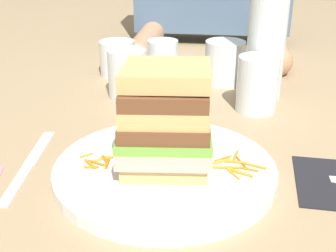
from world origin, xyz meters
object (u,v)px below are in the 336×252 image
object	(u,v)px
main_plate	(165,170)
empty_tumbler_2	(118,58)
empty_tumbler_1	(127,74)
knife	(28,166)
juice_glass	(257,86)
water_bottle	(269,18)
sandwich	(165,119)
empty_tumbler_3	(225,62)
empty_tumbler_0	(163,62)

from	to	relation	value
main_plate	empty_tumbler_2	distance (m)	0.43
empty_tumbler_1	knife	bearing A→B (deg)	-105.73
juice_glass	water_bottle	xyz separation A→B (m)	(0.01, 0.07, 0.10)
knife	juice_glass	world-z (taller)	juice_glass
main_plate	sandwich	xyz separation A→B (m)	(0.00, 0.00, 0.07)
empty_tumbler_3	juice_glass	bearing A→B (deg)	-67.97
juice_glass	empty_tumbler_3	size ratio (longest dim) A/B	1.12
main_plate	empty_tumbler_0	size ratio (longest dim) A/B	3.20
juice_glass	empty_tumbler_2	xyz separation A→B (m)	(-0.28, 0.16, -0.01)
juice_glass	empty_tumbler_2	distance (m)	0.32
juice_glass	empty_tumbler_0	world-z (taller)	juice_glass
knife	empty_tumbler_3	world-z (taller)	empty_tumbler_3
empty_tumbler_2	empty_tumbler_3	distance (m)	0.22
empty_tumbler_2	juice_glass	bearing A→B (deg)	-29.98
sandwich	juice_glass	xyz separation A→B (m)	(0.13, 0.24, -0.03)
sandwich	juice_glass	world-z (taller)	sandwich
sandwich	empty_tumbler_0	distance (m)	0.36
water_bottle	empty_tumbler_0	bearing A→B (deg)	165.90
empty_tumbler_0	empty_tumbler_3	bearing A→B (deg)	10.84
sandwich	empty_tumbler_0	size ratio (longest dim) A/B	1.48
knife	empty_tumbler_1	distance (m)	0.29
knife	juice_glass	xyz separation A→B (m)	(0.31, 0.24, 0.04)
main_plate	juice_glass	distance (m)	0.27
water_bottle	empty_tumbler_0	size ratio (longest dim) A/B	3.62
sandwich	knife	size ratio (longest dim) A/B	0.65
empty_tumbler_3	sandwich	bearing A→B (deg)	-100.45
empty_tumbler_0	main_plate	bearing A→B (deg)	-81.62
sandwich	empty_tumbler_2	world-z (taller)	sandwich
empty_tumbler_2	empty_tumbler_3	size ratio (longest dim) A/B	0.88
main_plate	empty_tumbler_0	bearing A→B (deg)	98.38
sandwich	empty_tumbler_1	xyz separation A→B (m)	(-0.11, 0.27, -0.03)
water_bottle	empty_tumbler_2	size ratio (longest dim) A/B	4.29
water_bottle	empty_tumbler_2	distance (m)	0.33
main_plate	empty_tumbler_3	xyz separation A→B (m)	(0.07, 0.38, 0.03)
water_bottle	knife	bearing A→B (deg)	-136.48
main_plate	empty_tumbler_2	xyz separation A→B (m)	(-0.15, 0.40, 0.03)
main_plate	sandwich	distance (m)	0.07
sandwich	knife	xyz separation A→B (m)	(-0.18, -0.00, -0.08)
main_plate	sandwich	size ratio (longest dim) A/B	2.17
sandwich	water_bottle	xyz separation A→B (m)	(0.14, 0.30, 0.07)
empty_tumbler_0	empty_tumbler_2	distance (m)	0.11
sandwich	empty_tumbler_1	distance (m)	0.29
water_bottle	empty_tumbler_2	world-z (taller)	water_bottle
juice_glass	empty_tumbler_1	world-z (taller)	juice_glass
empty_tumbler_1	empty_tumbler_2	bearing A→B (deg)	111.06
water_bottle	empty_tumbler_3	xyz separation A→B (m)	(-0.07, 0.07, -0.10)
knife	water_bottle	world-z (taller)	water_bottle
juice_glass	empty_tumbler_2	world-z (taller)	juice_glass
empty_tumbler_0	empty_tumbler_3	world-z (taller)	empty_tumbler_0
main_plate	empty_tumbler_1	bearing A→B (deg)	111.26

